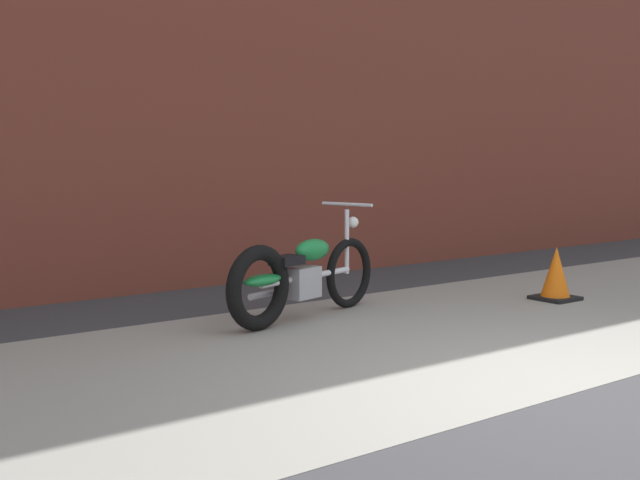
{
  "coord_description": "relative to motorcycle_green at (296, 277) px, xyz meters",
  "views": [
    {
      "loc": [
        -4.2,
        -2.91,
        1.48
      ],
      "look_at": [
        -0.12,
        2.54,
        0.75
      ],
      "focal_mm": 44.68,
      "sensor_mm": 36.0,
      "label": 1
    }
  ],
  "objects": [
    {
      "name": "ground_plane",
      "position": [
        0.17,
        -2.83,
        -0.4
      ],
      "size": [
        80.0,
        80.0,
        0.0
      ],
      "primitive_type": "plane",
      "color": "#38383A"
    },
    {
      "name": "motorcycle_green",
      "position": [
        0.0,
        0.0,
        0.0
      ],
      "size": [
        1.96,
        0.77,
        1.03
      ],
      "rotation": [
        0.0,
        0.0,
        0.26
      ],
      "color": "black",
      "rests_on": "ground"
    },
    {
      "name": "brick_building_wall",
      "position": [
        0.17,
        2.37,
        2.3
      ],
      "size": [
        36.0,
        0.5,
        5.4
      ],
      "primitive_type": "cube",
      "color": "brown",
      "rests_on": "ground"
    },
    {
      "name": "traffic_cone",
      "position": [
        2.73,
        -0.74,
        -0.15
      ],
      "size": [
        0.4,
        0.4,
        0.55
      ],
      "color": "orange",
      "rests_on": "ground"
    },
    {
      "name": "sidewalk_slab",
      "position": [
        0.17,
        -1.08,
        -0.4
      ],
      "size": [
        36.0,
        3.5,
        0.01
      ],
      "primitive_type": "cube",
      "color": "gray",
      "rests_on": "ground"
    }
  ]
}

